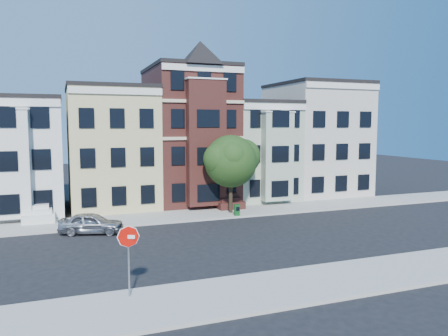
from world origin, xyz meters
name	(u,v)px	position (x,y,z in m)	size (l,w,h in m)	color
ground	(255,239)	(0.00, 0.00, 0.00)	(120.00, 120.00, 0.00)	black
far_sidewalk	(213,214)	(0.00, 8.00, 0.07)	(60.00, 4.00, 0.15)	#9E9B93
near_sidewalk	(329,281)	(0.00, -8.00, 0.07)	(60.00, 4.00, 0.15)	#9E9B93
house_white	(9,157)	(-15.00, 14.50, 4.50)	(8.00, 9.00, 9.00)	white
house_yellow	(111,149)	(-7.00, 14.50, 5.00)	(7.00, 9.00, 10.00)	#CDC185
house_brown	(189,137)	(0.00, 14.50, 6.00)	(7.00, 9.00, 12.00)	#3A1914
house_green	(253,151)	(6.50, 14.50, 4.50)	(6.00, 9.00, 9.00)	#A0B098
house_cream	(316,140)	(13.50, 14.50, 5.50)	(8.00, 9.00, 11.00)	beige
street_tree	(231,165)	(1.38, 7.59, 3.95)	(6.54, 6.54, 7.61)	#2E531E
parked_car	(91,223)	(-9.41, 5.02, 0.70)	(1.65, 4.09, 1.39)	#9EA0A6
newspaper_box	(237,210)	(1.39, 6.30, 0.58)	(0.39, 0.34, 0.86)	#11521C
stop_sign	(129,257)	(-8.73, -6.80, 1.80)	(0.91, 0.13, 3.31)	#C10D05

